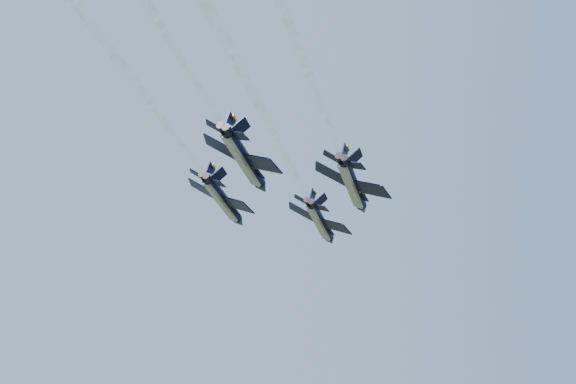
{
  "coord_description": "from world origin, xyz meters",
  "views": [
    {
      "loc": [
        -3.66,
        -83.36,
        71.39
      ],
      "look_at": [
        -0.41,
        1.06,
        102.14
      ],
      "focal_mm": 40.0,
      "sensor_mm": 36.0,
      "label": 1
    }
  ],
  "objects_px": {
    "jet_left": "(224,200)",
    "jet_slot": "(245,159)",
    "jet_right": "(353,185)",
    "jet_lead": "(321,222)"
  },
  "relations": [
    {
      "from": "jet_left",
      "to": "jet_slot",
      "type": "relative_size",
      "value": 1.0
    },
    {
      "from": "jet_right",
      "to": "jet_slot",
      "type": "relative_size",
      "value": 1.0
    },
    {
      "from": "jet_left",
      "to": "jet_lead",
      "type": "bearing_deg",
      "value": 55.76
    },
    {
      "from": "jet_lead",
      "to": "jet_right",
      "type": "relative_size",
      "value": 1.0
    },
    {
      "from": "jet_left",
      "to": "jet_slot",
      "type": "height_order",
      "value": "same"
    },
    {
      "from": "jet_lead",
      "to": "jet_slot",
      "type": "bearing_deg",
      "value": -92.4
    },
    {
      "from": "jet_lead",
      "to": "jet_left",
      "type": "xyz_separation_m",
      "value": [
        -14.57,
        -9.68,
        0.0
      ]
    },
    {
      "from": "jet_lead",
      "to": "jet_slot",
      "type": "xyz_separation_m",
      "value": [
        -11.19,
        -24.48,
        0.0
      ]
    },
    {
      "from": "jet_left",
      "to": "jet_right",
      "type": "xyz_separation_m",
      "value": [
        17.41,
        -6.78,
        0.0
      ]
    },
    {
      "from": "jet_lead",
      "to": "jet_left",
      "type": "bearing_deg",
      "value": -124.24
    }
  ]
}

